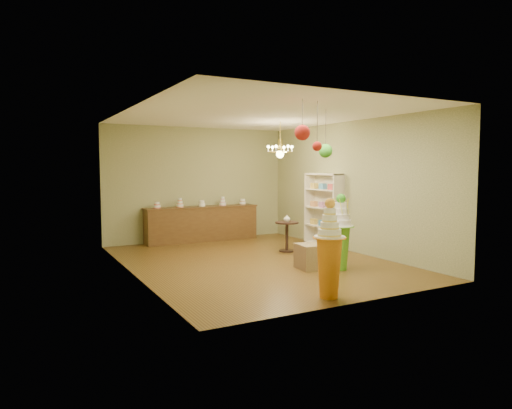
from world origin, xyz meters
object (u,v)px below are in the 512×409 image
sideboard (202,223)px  round_table (287,232)px  pedestal_orange (329,258)px  pedestal_green (340,237)px

sideboard → round_table: 2.61m
sideboard → round_table: sideboard is taller
pedestal_orange → pedestal_green: bearing=46.4°
pedestal_green → round_table: size_ratio=2.09×
pedestal_green → pedestal_orange: pedestal_orange is taller
sideboard → round_table: bearing=-63.3°
sideboard → round_table: size_ratio=4.38×
pedestal_green → round_table: 2.09m
pedestal_orange → round_table: bearing=67.4°
pedestal_green → sideboard: pedestal_green is taller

